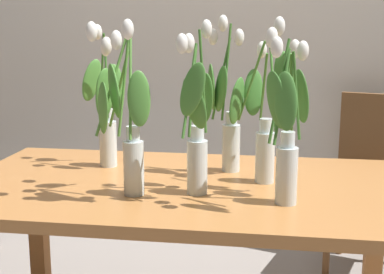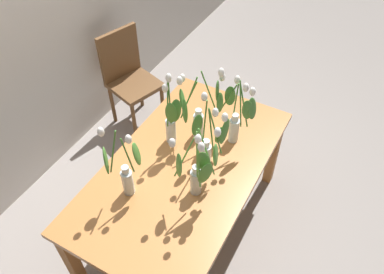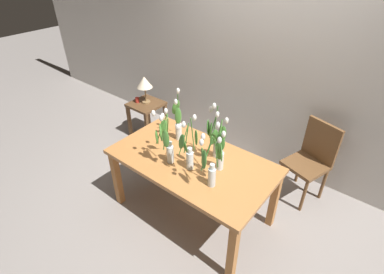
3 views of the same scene
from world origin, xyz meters
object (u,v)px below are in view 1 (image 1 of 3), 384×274
Objects in this scene: tulip_vase_4 at (124,126)px; dining_chair at (373,172)px; tulip_vase_5 at (227,124)px; dining_table at (183,207)px; tulip_vase_3 at (262,123)px; tulip_vase_1 at (287,132)px; tulip_vase_2 at (197,132)px; tulip_vase_0 at (106,120)px.

tulip_vase_4 reaches higher than dining_chair.
tulip_vase_5 reaches higher than dining_chair.
dining_table is at bearing -128.22° from dining_chair.
tulip_vase_1 is at bearing -71.04° from tulip_vase_3.
dining_chair is at bearing 68.71° from tulip_vase_1.
tulip_vase_2 is at bearing 171.07° from tulip_vase_1.
dining_table is 1.72× the size of dining_chair.
tulip_vase_5 reaches higher than tulip_vase_1.
tulip_vase_4 is 0.61× the size of dining_chair.
tulip_vase_1 is 0.41m from tulip_vase_5.
tulip_vase_3 is at bearing -12.11° from tulip_vase_0.
tulip_vase_1 is at bearing -111.29° from dining_chair.
tulip_vase_0 is (-0.34, 0.19, 0.28)m from dining_table.
tulip_vase_1 is (0.69, -0.37, 0.05)m from tulip_vase_0.
tulip_vase_3 is at bearing -119.33° from dining_chair.
tulip_vase_5 reaches higher than tulip_vase_2.
tulip_vase_5 is (0.07, 0.30, -0.03)m from tulip_vase_2.
dining_chair is (1.17, 0.87, -0.40)m from tulip_vase_0.
tulip_vase_2 is at bearing 11.69° from tulip_vase_4.
tulip_vase_3 is (0.27, 0.06, 0.30)m from dining_table.
tulip_vase_5 is at bearing -2.01° from tulip_vase_0.
dining_chair is (1.00, 1.24, -0.45)m from tulip_vase_4.
tulip_vase_2 is 1.48m from dining_chair.
dining_table is 1.36m from dining_chair.
tulip_vase_5 reaches higher than tulip_vase_3.
tulip_vase_3 is 0.98× the size of tulip_vase_5.
tulip_vase_1 is 0.25m from tulip_vase_3.
tulip_vase_0 reaches higher than dining_chair.
tulip_vase_5 is (0.14, 0.17, 0.28)m from dining_table.
tulip_vase_2 and tulip_vase_4 have the same top height.
tulip_vase_3 is at bearing 43.21° from tulip_vase_2.
tulip_vase_0 is at bearing 152.01° from tulip_vase_1.
tulip_vase_3 reaches higher than tulip_vase_4.
dining_table is 2.82× the size of tulip_vase_2.
dining_chair is (0.70, 0.89, -0.40)m from tulip_vase_5.
tulip_vase_5 is 0.63× the size of dining_chair.
tulip_vase_4 is at bearing -131.37° from dining_table.
tulip_vase_3 is 1.23m from dining_chair.
dining_table is 0.41m from tulip_vase_3.
dining_table is 0.35m from tulip_vase_5.
tulip_vase_0 is at bearing 150.96° from dining_table.
tulip_vase_1 is 0.29m from tulip_vase_2.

